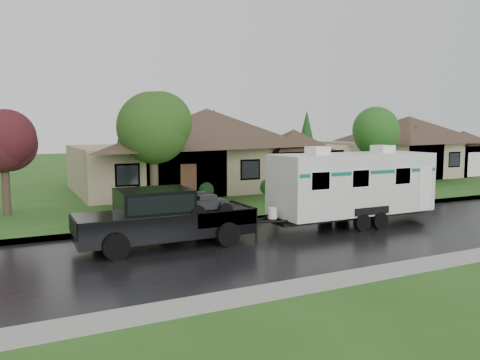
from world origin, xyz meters
The scene contains 12 objects.
ground centered at (0.00, 0.00, 0.00)m, with size 140.00×140.00×0.00m, color #295319.
road centered at (0.00, -2.00, 0.01)m, with size 140.00×8.00×0.01m, color black.
curb centered at (0.00, 2.25, 0.07)m, with size 140.00×0.50×0.15m, color gray.
lawn centered at (0.00, 15.00, 0.07)m, with size 140.00×26.00×0.15m, color #295319.
house_main centered at (2.29, 13.84, 3.59)m, with size 19.44×10.80×6.90m.
house_neighbor centered at (22.27, 14.34, 3.32)m, with size 15.12×9.72×6.45m.
tree_left_green centered at (-4.17, 6.00, 4.51)m, with size 3.80×3.80×6.29m.
tree_red centered at (-10.93, 7.97, 3.73)m, with size 3.12×3.12×5.17m.
tree_right_green centered at (12.36, 8.21, 3.96)m, with size 3.32×3.32×5.50m.
shrub_row centered at (2.00, 9.30, 0.65)m, with size 13.60×1.00×1.00m.
pickup_truck centered at (-5.76, -0.62, 1.15)m, with size 6.45×2.45×2.15m.
travel_trailer centered at (3.06, -0.62, 1.89)m, with size 7.95×2.79×3.57m.
Camera 1 is at (-10.69, -17.07, 4.33)m, focal length 35.00 mm.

